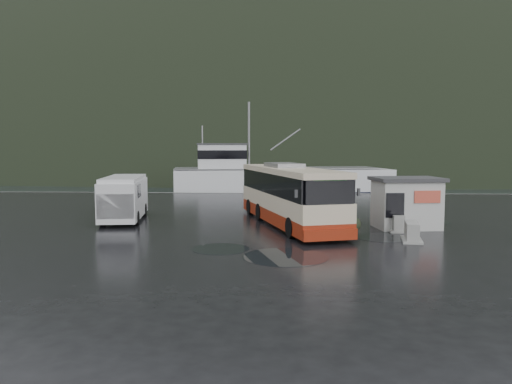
{
  "coord_description": "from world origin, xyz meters",
  "views": [
    {
      "loc": [
        1.05,
        -25.45,
        4.24
      ],
      "look_at": [
        -0.37,
        2.49,
        1.7
      ],
      "focal_mm": 35.0,
      "sensor_mm": 36.0,
      "label": 1
    }
  ],
  "objects_px": {
    "coach_bus": "(289,225)",
    "dome_tent": "(341,235)",
    "jersey_barrier_c": "(396,231)",
    "fishing_trawler": "(276,185)",
    "ticket_kiosk": "(405,228)",
    "waste_bin_left": "(294,228)",
    "jersey_barrier_b": "(411,241)",
    "waste_bin_right": "(397,229)",
    "white_van": "(125,220)",
    "jersey_barrier_a": "(336,235)"
  },
  "relations": [
    {
      "from": "ticket_kiosk",
      "to": "jersey_barrier_a",
      "type": "distance_m",
      "value": 4.52
    },
    {
      "from": "waste_bin_right",
      "to": "jersey_barrier_b",
      "type": "height_order",
      "value": "waste_bin_right"
    },
    {
      "from": "fishing_trawler",
      "to": "white_van",
      "type": "bearing_deg",
      "value": -117.76
    },
    {
      "from": "white_van",
      "to": "ticket_kiosk",
      "type": "bearing_deg",
      "value": -16.19
    },
    {
      "from": "waste_bin_left",
      "to": "ticket_kiosk",
      "type": "xyz_separation_m",
      "value": [
        5.83,
        0.34,
        0.0
      ]
    },
    {
      "from": "jersey_barrier_c",
      "to": "white_van",
      "type": "bearing_deg",
      "value": 169.12
    },
    {
      "from": "jersey_barrier_c",
      "to": "fishing_trawler",
      "type": "distance_m",
      "value": 30.21
    },
    {
      "from": "ticket_kiosk",
      "to": "jersey_barrier_a",
      "type": "xyz_separation_m",
      "value": [
        -3.88,
        -2.33,
        0.0
      ]
    },
    {
      "from": "waste_bin_left",
      "to": "jersey_barrier_c",
      "type": "relative_size",
      "value": 0.94
    },
    {
      "from": "waste_bin_left",
      "to": "dome_tent",
      "type": "distance_m",
      "value": 2.91
    },
    {
      "from": "coach_bus",
      "to": "waste_bin_right",
      "type": "xyz_separation_m",
      "value": [
        5.57,
        -1.15,
        0.0
      ]
    },
    {
      "from": "jersey_barrier_a",
      "to": "jersey_barrier_c",
      "type": "height_order",
      "value": "jersey_barrier_c"
    },
    {
      "from": "coach_bus",
      "to": "waste_bin_left",
      "type": "height_order",
      "value": "coach_bus"
    },
    {
      "from": "ticket_kiosk",
      "to": "jersey_barrier_c",
      "type": "bearing_deg",
      "value": -136.33
    },
    {
      "from": "jersey_barrier_a",
      "to": "jersey_barrier_b",
      "type": "bearing_deg",
      "value": -22.74
    },
    {
      "from": "ticket_kiosk",
      "to": "waste_bin_left",
      "type": "bearing_deg",
      "value": 175.46
    },
    {
      "from": "white_van",
      "to": "jersey_barrier_c",
      "type": "relative_size",
      "value": 3.58
    },
    {
      "from": "ticket_kiosk",
      "to": "jersey_barrier_a",
      "type": "height_order",
      "value": "ticket_kiosk"
    },
    {
      "from": "jersey_barrier_b",
      "to": "white_van",
      "type": "bearing_deg",
      "value": 159.28
    },
    {
      "from": "dome_tent",
      "to": "jersey_barrier_c",
      "type": "relative_size",
      "value": 1.53
    },
    {
      "from": "white_van",
      "to": "waste_bin_left",
      "type": "distance_m",
      "value": 10.02
    },
    {
      "from": "dome_tent",
      "to": "jersey_barrier_c",
      "type": "distance_m",
      "value": 3.2
    },
    {
      "from": "dome_tent",
      "to": "jersey_barrier_b",
      "type": "relative_size",
      "value": 1.53
    },
    {
      "from": "ticket_kiosk",
      "to": "dome_tent",
      "type": "bearing_deg",
      "value": -156.32
    },
    {
      "from": "waste_bin_left",
      "to": "ticket_kiosk",
      "type": "distance_m",
      "value": 5.84
    },
    {
      "from": "waste_bin_left",
      "to": "fishing_trawler",
      "type": "relative_size",
      "value": 0.06
    },
    {
      "from": "coach_bus",
      "to": "jersey_barrier_c",
      "type": "relative_size",
      "value": 6.93
    },
    {
      "from": "coach_bus",
      "to": "dome_tent",
      "type": "relative_size",
      "value": 4.53
    },
    {
      "from": "ticket_kiosk",
      "to": "fishing_trawler",
      "type": "distance_m",
      "value": 29.5
    },
    {
      "from": "coach_bus",
      "to": "dome_tent",
      "type": "distance_m",
      "value": 3.94
    },
    {
      "from": "white_van",
      "to": "jersey_barrier_c",
      "type": "bearing_deg",
      "value": -19.88
    },
    {
      "from": "dome_tent",
      "to": "jersey_barrier_c",
      "type": "bearing_deg",
      "value": 24.55
    },
    {
      "from": "jersey_barrier_b",
      "to": "jersey_barrier_c",
      "type": "height_order",
      "value": "same"
    },
    {
      "from": "white_van",
      "to": "dome_tent",
      "type": "bearing_deg",
      "value": -28.28
    },
    {
      "from": "waste_bin_right",
      "to": "dome_tent",
      "type": "relative_size",
      "value": 0.56
    },
    {
      "from": "coach_bus",
      "to": "jersey_barrier_a",
      "type": "distance_m",
      "value": 3.87
    },
    {
      "from": "dome_tent",
      "to": "jersey_barrier_a",
      "type": "relative_size",
      "value": 1.83
    },
    {
      "from": "waste_bin_right",
      "to": "jersey_barrier_c",
      "type": "height_order",
      "value": "waste_bin_right"
    },
    {
      "from": "waste_bin_left",
      "to": "dome_tent",
      "type": "height_order",
      "value": "waste_bin_left"
    },
    {
      "from": "ticket_kiosk",
      "to": "jersey_barrier_c",
      "type": "distance_m",
      "value": 1.14
    },
    {
      "from": "white_van",
      "to": "jersey_barrier_a",
      "type": "height_order",
      "value": "white_van"
    },
    {
      "from": "fishing_trawler",
      "to": "dome_tent",
      "type": "bearing_deg",
      "value": -93.66
    },
    {
      "from": "jersey_barrier_c",
      "to": "fishing_trawler",
      "type": "xyz_separation_m",
      "value": [
        -6.36,
        29.53,
        0.0
      ]
    },
    {
      "from": "dome_tent",
      "to": "fishing_trawler",
      "type": "height_order",
      "value": "fishing_trawler"
    },
    {
      "from": "jersey_barrier_b",
      "to": "waste_bin_left",
      "type": "bearing_deg",
      "value": 147.23
    },
    {
      "from": "coach_bus",
      "to": "waste_bin_right",
      "type": "height_order",
      "value": "coach_bus"
    },
    {
      "from": "fishing_trawler",
      "to": "jersey_barrier_c",
      "type": "bearing_deg",
      "value": -87.89
    },
    {
      "from": "waste_bin_right",
      "to": "jersey_barrier_c",
      "type": "relative_size",
      "value": 0.86
    },
    {
      "from": "jersey_barrier_a",
      "to": "jersey_barrier_c",
      "type": "xyz_separation_m",
      "value": [
        3.17,
        1.44,
        0.0
      ]
    },
    {
      "from": "coach_bus",
      "to": "white_van",
      "type": "distance_m",
      "value": 9.55
    }
  ]
}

